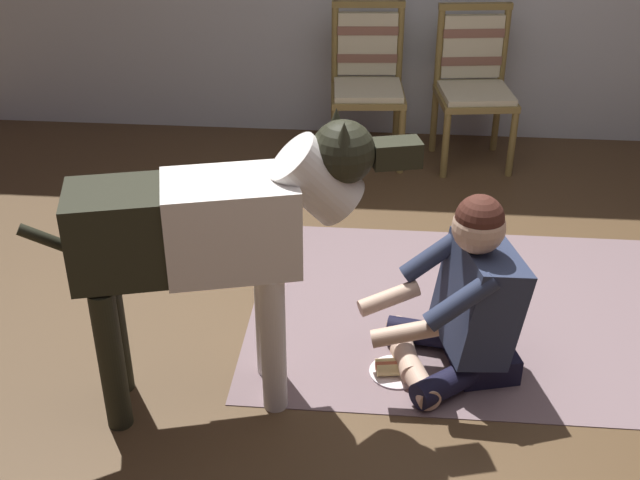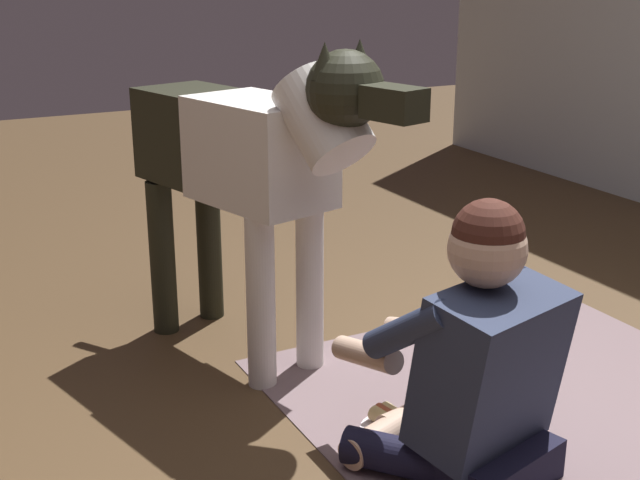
# 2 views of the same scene
# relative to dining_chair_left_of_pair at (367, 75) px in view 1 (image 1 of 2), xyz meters

# --- Properties ---
(ground_plane) EXTENTS (12.94, 12.94, 0.00)m
(ground_plane) POSITION_rel_dining_chair_left_of_pair_xyz_m (0.49, -2.15, -0.54)
(ground_plane) COLOR #4B3620
(area_rug) EXTENTS (2.00, 1.52, 0.01)m
(area_rug) POSITION_rel_dining_chair_left_of_pair_xyz_m (0.54, -1.81, -0.54)
(area_rug) COLOR #715C5F
(area_rug) RESTS_ON ground
(dining_chair_left_of_pair) EXTENTS (0.50, 0.50, 0.98)m
(dining_chair_left_of_pair) POSITION_rel_dining_chair_left_of_pair_xyz_m (0.00, 0.00, 0.00)
(dining_chair_left_of_pair) COLOR olive
(dining_chair_left_of_pair) RESTS_ON ground
(dining_chair_right_of_pair) EXTENTS (0.52, 0.52, 0.98)m
(dining_chair_right_of_pair) POSITION_rel_dining_chair_left_of_pair_xyz_m (0.67, -0.00, 0.00)
(dining_chair_right_of_pair) COLOR olive
(dining_chair_right_of_pair) RESTS_ON ground
(person_sitting_on_floor) EXTENTS (0.69, 0.58, 0.81)m
(person_sitting_on_floor) POSITION_rel_dining_chair_left_of_pair_xyz_m (0.49, -2.24, -0.21)
(person_sitting_on_floor) COLOR black
(person_sitting_on_floor) RESTS_ON ground
(large_dog) EXTENTS (1.41, 0.52, 1.17)m
(large_dog) POSITION_rel_dining_chair_left_of_pair_xyz_m (-0.46, -2.49, 0.20)
(large_dog) COLOR silver
(large_dog) RESTS_ON ground
(hot_dog_on_plate) EXTENTS (0.23, 0.23, 0.06)m
(hot_dog_on_plate) POSITION_rel_dining_chair_left_of_pair_xyz_m (0.22, -2.31, -0.52)
(hot_dog_on_plate) COLOR white
(hot_dog_on_plate) RESTS_ON ground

